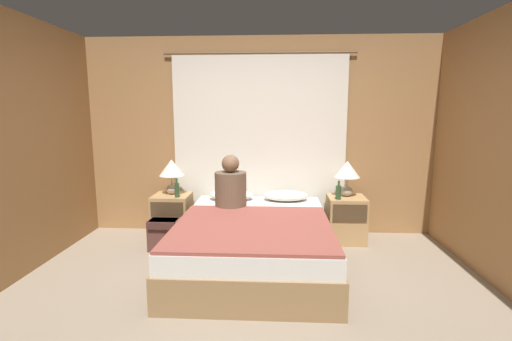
{
  "coord_description": "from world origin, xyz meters",
  "views": [
    {
      "loc": [
        0.22,
        -2.79,
        1.59
      ],
      "look_at": [
        0.0,
        1.15,
        0.95
      ],
      "focal_mm": 26.0,
      "sensor_mm": 36.0,
      "label": 1
    }
  ],
  "objects_px": {
    "pillow_right": "(286,196)",
    "person_left_in_bed": "(231,187)",
    "backpack_on_floor": "(164,233)",
    "bed": "(254,243)",
    "pillow_left": "(231,195)",
    "lamp_left": "(172,170)",
    "beer_bottle_on_right_stand": "(338,192)",
    "nightstand_left": "(172,216)",
    "lamp_right": "(347,172)",
    "nightstand_right": "(346,219)",
    "beer_bottle_on_left_stand": "(177,190)"
  },
  "relations": [
    {
      "from": "nightstand_right",
      "to": "pillow_right",
      "type": "relative_size",
      "value": 1.01
    },
    {
      "from": "bed",
      "to": "lamp_left",
      "type": "relative_size",
      "value": 4.76
    },
    {
      "from": "nightstand_right",
      "to": "person_left_in_bed",
      "type": "xyz_separation_m",
      "value": [
        -1.37,
        -0.35,
        0.46
      ]
    },
    {
      "from": "nightstand_right",
      "to": "pillow_left",
      "type": "bearing_deg",
      "value": 178.59
    },
    {
      "from": "bed",
      "to": "person_left_in_bed",
      "type": "relative_size",
      "value": 3.41
    },
    {
      "from": "bed",
      "to": "pillow_left",
      "type": "distance_m",
      "value": 0.93
    },
    {
      "from": "lamp_right",
      "to": "pillow_left",
      "type": "height_order",
      "value": "lamp_right"
    },
    {
      "from": "lamp_left",
      "to": "beer_bottle_on_left_stand",
      "type": "relative_size",
      "value": 1.85
    },
    {
      "from": "lamp_right",
      "to": "nightstand_left",
      "type": "bearing_deg",
      "value": -178.78
    },
    {
      "from": "lamp_left",
      "to": "pillow_left",
      "type": "relative_size",
      "value": 0.79
    },
    {
      "from": "lamp_right",
      "to": "backpack_on_floor",
      "type": "xyz_separation_m",
      "value": [
        -2.13,
        -0.45,
        -0.65
      ]
    },
    {
      "from": "lamp_left",
      "to": "backpack_on_floor",
      "type": "bearing_deg",
      "value": -88.02
    },
    {
      "from": "nightstand_left",
      "to": "lamp_left",
      "type": "distance_m",
      "value": 0.58
    },
    {
      "from": "nightstand_right",
      "to": "lamp_right",
      "type": "height_order",
      "value": "lamp_right"
    },
    {
      "from": "lamp_left",
      "to": "beer_bottle_on_right_stand",
      "type": "height_order",
      "value": "lamp_left"
    },
    {
      "from": "beer_bottle_on_left_stand",
      "to": "person_left_in_bed",
      "type": "bearing_deg",
      "value": -18.41
    },
    {
      "from": "nightstand_left",
      "to": "lamp_right",
      "type": "bearing_deg",
      "value": 1.22
    },
    {
      "from": "nightstand_right",
      "to": "pillow_left",
      "type": "height_order",
      "value": "pillow_left"
    },
    {
      "from": "nightstand_right",
      "to": "nightstand_left",
      "type": "bearing_deg",
      "value": 180.0
    },
    {
      "from": "pillow_left",
      "to": "person_left_in_bed",
      "type": "height_order",
      "value": "person_left_in_bed"
    },
    {
      "from": "person_left_in_bed",
      "to": "beer_bottle_on_right_stand",
      "type": "bearing_deg",
      "value": 10.28
    },
    {
      "from": "beer_bottle_on_left_stand",
      "to": "beer_bottle_on_right_stand",
      "type": "distance_m",
      "value": 1.92
    },
    {
      "from": "person_left_in_bed",
      "to": "beer_bottle_on_left_stand",
      "type": "bearing_deg",
      "value": 161.59
    },
    {
      "from": "bed",
      "to": "pillow_right",
      "type": "bearing_deg",
      "value": 67.54
    },
    {
      "from": "nightstand_right",
      "to": "beer_bottle_on_left_stand",
      "type": "xyz_separation_m",
      "value": [
        -2.04,
        -0.12,
        0.37
      ]
    },
    {
      "from": "pillow_left",
      "to": "person_left_in_bed",
      "type": "xyz_separation_m",
      "value": [
        0.04,
        -0.38,
        0.18
      ]
    },
    {
      "from": "nightstand_left",
      "to": "lamp_right",
      "type": "height_order",
      "value": "lamp_right"
    },
    {
      "from": "pillow_left",
      "to": "person_left_in_bed",
      "type": "distance_m",
      "value": 0.43
    },
    {
      "from": "lamp_left",
      "to": "pillow_left",
      "type": "xyz_separation_m",
      "value": [
        0.74,
        -0.01,
        -0.3
      ]
    },
    {
      "from": "lamp_left",
      "to": "nightstand_right",
      "type": "bearing_deg",
      "value": -1.22
    },
    {
      "from": "nightstand_right",
      "to": "lamp_left",
      "type": "height_order",
      "value": "lamp_left"
    },
    {
      "from": "bed",
      "to": "backpack_on_floor",
      "type": "bearing_deg",
      "value": 160.3
    },
    {
      "from": "lamp_right",
      "to": "backpack_on_floor",
      "type": "relative_size",
      "value": 1.21
    },
    {
      "from": "pillow_left",
      "to": "backpack_on_floor",
      "type": "height_order",
      "value": "pillow_left"
    },
    {
      "from": "nightstand_left",
      "to": "pillow_left",
      "type": "xyz_separation_m",
      "value": [
        0.74,
        0.03,
        0.28
      ]
    },
    {
      "from": "nightstand_left",
      "to": "pillow_right",
      "type": "relative_size",
      "value": 1.01
    },
    {
      "from": "lamp_right",
      "to": "nightstand_right",
      "type": "bearing_deg",
      "value": -90.0
    },
    {
      "from": "pillow_right",
      "to": "backpack_on_floor",
      "type": "bearing_deg",
      "value": -162.64
    },
    {
      "from": "lamp_left",
      "to": "beer_bottle_on_left_stand",
      "type": "bearing_deg",
      "value": -58.57
    },
    {
      "from": "nightstand_left",
      "to": "beer_bottle_on_right_stand",
      "type": "height_order",
      "value": "beer_bottle_on_right_stand"
    },
    {
      "from": "nightstand_left",
      "to": "person_left_in_bed",
      "type": "height_order",
      "value": "person_left_in_bed"
    },
    {
      "from": "pillow_right",
      "to": "backpack_on_floor",
      "type": "height_order",
      "value": "pillow_right"
    },
    {
      "from": "pillow_left",
      "to": "beer_bottle_on_left_stand",
      "type": "bearing_deg",
      "value": -165.87
    },
    {
      "from": "pillow_right",
      "to": "person_left_in_bed",
      "type": "relative_size",
      "value": 0.91
    },
    {
      "from": "nightstand_right",
      "to": "person_left_in_bed",
      "type": "relative_size",
      "value": 0.92
    },
    {
      "from": "bed",
      "to": "pillow_right",
      "type": "relative_size",
      "value": 3.76
    },
    {
      "from": "beer_bottle_on_right_stand",
      "to": "bed",
      "type": "bearing_deg",
      "value": -145.37
    },
    {
      "from": "pillow_right",
      "to": "bed",
      "type": "bearing_deg",
      "value": -112.46
    },
    {
      "from": "bed",
      "to": "nightstand_left",
      "type": "height_order",
      "value": "nightstand_left"
    },
    {
      "from": "nightstand_left",
      "to": "person_left_in_bed",
      "type": "relative_size",
      "value": 0.92
    }
  ]
}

